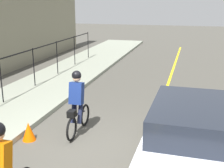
% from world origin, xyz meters
% --- Properties ---
extents(ground_plane, '(80.00, 80.00, 0.00)m').
position_xyz_m(ground_plane, '(0.00, 0.00, 0.00)').
color(ground_plane, '#49463F').
extents(lane_line_centre, '(36.00, 0.12, 0.01)m').
position_xyz_m(lane_line_centre, '(0.00, -1.60, 0.00)').
color(lane_line_centre, yellow).
rests_on(lane_line_centre, ground).
extents(cyclist_lead, '(1.71, 0.36, 1.83)m').
position_xyz_m(cyclist_lead, '(0.70, 0.40, 0.91)').
color(cyclist_lead, black).
rests_on(cyclist_lead, ground).
extents(patrol_sedan, '(4.43, 1.97, 1.58)m').
position_xyz_m(patrol_sedan, '(-0.34, -2.63, 0.82)').
color(patrol_sedan, white).
rests_on(patrol_sedan, ground).
extents(traffic_cone_far, '(0.36, 0.36, 0.51)m').
position_xyz_m(traffic_cone_far, '(-0.03, 1.53, 0.25)').
color(traffic_cone_far, '#FE5702').
rests_on(traffic_cone_far, ground).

